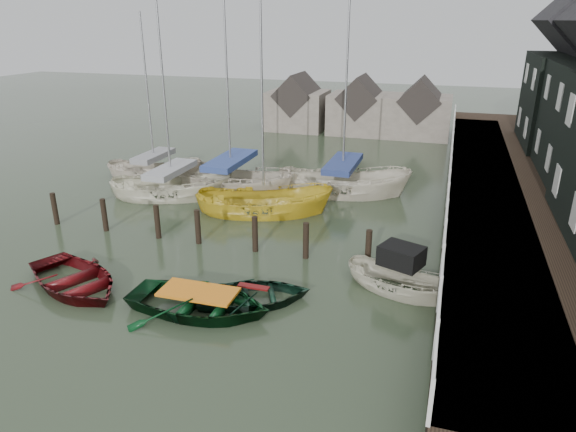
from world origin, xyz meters
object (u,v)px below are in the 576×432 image
(sailboat_e, at_px, (156,177))
(sailboat_a, at_px, (173,196))
(rowboat_dkgreen, at_px, (254,302))
(sailboat_c, at_px, (264,212))
(rowboat_green, at_px, (200,311))
(sailboat_b, at_px, (232,190))
(rowboat_red, at_px, (76,288))
(motorboat, at_px, (398,288))
(sailboat_d, at_px, (342,192))

(sailboat_e, bearing_deg, sailboat_a, -147.91)
(rowboat_dkgreen, xyz_separation_m, sailboat_c, (-2.44, 7.58, 0.01))
(sailboat_c, relative_size, sailboat_e, 1.17)
(rowboat_green, height_order, sailboat_b, sailboat_b)
(sailboat_a, bearing_deg, rowboat_red, 170.02)
(sailboat_a, bearing_deg, sailboat_e, 24.32)
(sailboat_c, bearing_deg, rowboat_dkgreen, -177.95)
(motorboat, bearing_deg, sailboat_b, 70.94)
(rowboat_dkgreen, xyz_separation_m, sailboat_e, (-10.14, 10.94, 0.07))
(rowboat_green, xyz_separation_m, sailboat_e, (-8.78, 11.96, 0.07))
(sailboat_e, bearing_deg, motorboat, -133.86)
(sailboat_a, xyz_separation_m, sailboat_e, (-2.59, 2.66, 0.00))
(rowboat_green, bearing_deg, sailboat_e, 35.24)
(rowboat_green, distance_m, rowboat_dkgreen, 1.70)
(rowboat_red, height_order, sailboat_e, sailboat_e)
(rowboat_red, height_order, sailboat_a, sailboat_a)
(rowboat_dkgreen, distance_m, sailboat_d, 11.40)
(sailboat_d, bearing_deg, rowboat_green, 163.59)
(rowboat_red, xyz_separation_m, rowboat_green, (4.56, -0.06, 0.00))
(rowboat_dkgreen, distance_m, sailboat_e, 14.92)
(rowboat_dkgreen, bearing_deg, sailboat_a, 16.37)
(motorboat, height_order, sailboat_d, sailboat_d)
(sailboat_d, distance_m, sailboat_e, 10.53)
(motorboat, bearing_deg, sailboat_c, 71.67)
(sailboat_c, height_order, sailboat_e, sailboat_c)
(sailboat_b, bearing_deg, sailboat_c, -119.85)
(sailboat_c, bearing_deg, sailboat_b, 32.14)
(rowboat_red, xyz_separation_m, rowboat_dkgreen, (5.93, 0.96, 0.00))
(sailboat_a, distance_m, sailboat_e, 3.71)
(rowboat_green, xyz_separation_m, sailboat_d, (1.75, 12.42, 0.06))
(rowboat_red, bearing_deg, sailboat_c, 3.35)
(motorboat, height_order, sailboat_e, sailboat_e)
(motorboat, xyz_separation_m, sailboat_d, (-3.85, 9.33, -0.06))
(rowboat_red, bearing_deg, rowboat_dkgreen, -55.25)
(motorboat, relative_size, sailboat_e, 0.41)
(sailboat_c, bearing_deg, motorboat, -145.36)
(rowboat_green, relative_size, sailboat_c, 0.39)
(sailboat_a, xyz_separation_m, sailboat_d, (7.93, 3.11, -0.00))
(rowboat_green, distance_m, sailboat_e, 14.84)
(rowboat_dkgreen, relative_size, motorboat, 0.90)
(rowboat_green, relative_size, motorboat, 1.12)
(rowboat_dkgreen, xyz_separation_m, sailboat_b, (-5.10, 9.97, 0.06))
(rowboat_red, height_order, sailboat_d, sailboat_d)
(sailboat_b, relative_size, sailboat_e, 1.30)
(rowboat_green, distance_m, sailboat_c, 8.67)
(sailboat_e, bearing_deg, sailboat_b, -113.04)
(motorboat, xyz_separation_m, sailboat_c, (-6.68, 5.51, -0.11))
(rowboat_dkgreen, bearing_deg, sailboat_d, -27.90)
(rowboat_green, bearing_deg, motorboat, -62.10)
(sailboat_e, bearing_deg, sailboat_c, -125.76)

